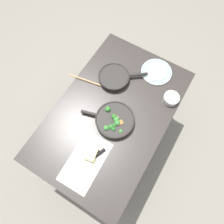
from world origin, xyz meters
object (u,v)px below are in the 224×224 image
at_px(skillet_eggs, 114,77).
at_px(grater_knife, 93,158).
at_px(dinner_plate_stack, 157,71).
at_px(cheese_block, 91,153).
at_px(prep_bowl_steel, 171,98).
at_px(wooden_spoon, 96,84).
at_px(skillet_broccoli, 114,120).

distance_m(skillet_eggs, grater_knife, 0.66).
height_order(grater_knife, dinner_plate_stack, dinner_plate_stack).
bearing_deg(grater_knife, cheese_block, -108.38).
relative_size(skillet_eggs, prep_bowl_steel, 2.87).
distance_m(cheese_block, prep_bowl_steel, 0.74).
bearing_deg(dinner_plate_stack, grater_knife, -4.35).
relative_size(wooden_spoon, prep_bowl_steel, 3.28).
bearing_deg(prep_bowl_steel, grater_knife, -21.37).
relative_size(skillet_eggs, wooden_spoon, 0.88).
bearing_deg(grater_knife, prep_bowl_steel, -179.87).
xyz_separation_m(skillet_eggs, dinner_plate_stack, (-0.24, 0.26, -0.01)).
distance_m(grater_knife, dinner_plate_stack, 0.86).
xyz_separation_m(skillet_broccoli, prep_bowl_steel, (-0.38, 0.28, -0.00)).
bearing_deg(cheese_block, dinner_plate_stack, 173.83).
height_order(skillet_broccoli, dinner_plate_stack, skillet_broccoli).
bearing_deg(skillet_broccoli, skillet_eggs, -75.02).
relative_size(skillet_broccoli, prep_bowl_steel, 3.29).
bearing_deg(cheese_block, grater_knife, 50.11).
bearing_deg(wooden_spoon, dinner_plate_stack, 34.46).
bearing_deg(dinner_plate_stack, prep_bowl_steel, 50.76).
xyz_separation_m(cheese_block, prep_bowl_steel, (-0.67, 0.30, 0.00)).
bearing_deg(prep_bowl_steel, cheese_block, -23.82).
bearing_deg(prep_bowl_steel, wooden_spoon, -72.02).
height_order(grater_knife, cheese_block, cheese_block).
bearing_deg(prep_bowl_steel, skillet_broccoli, -36.75).
bearing_deg(wooden_spoon, cheese_block, -70.75).
distance_m(wooden_spoon, grater_knife, 0.59).
xyz_separation_m(wooden_spoon, prep_bowl_steel, (-0.18, 0.57, 0.02)).
height_order(skillet_broccoli, skillet_eggs, skillet_broccoli).
relative_size(cheese_block, prep_bowl_steel, 0.90).
xyz_separation_m(wooden_spoon, grater_knife, (0.51, 0.30, 0.00)).
xyz_separation_m(skillet_broccoli, grater_knife, (0.31, 0.01, -0.02)).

